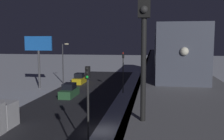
{
  "coord_description": "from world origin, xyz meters",
  "views": [
    {
      "loc": [
        -4.61,
        22.68,
        8.3
      ],
      "look_at": [
        2.88,
        -24.22,
        2.83
      ],
      "focal_mm": 42.12,
      "sensor_mm": 36.0,
      "label": 1
    }
  ],
  "objects_px": {
    "subway_train": "(164,44)",
    "traffic_light_near": "(88,96)",
    "sedan_yellow": "(79,79)",
    "sedan_green": "(69,91)",
    "traffic_light_mid": "(123,66)",
    "commercial_billboard": "(38,49)",
    "rail_signal": "(144,31)"
  },
  "relations": [
    {
      "from": "subway_train",
      "to": "traffic_light_near",
      "type": "bearing_deg",
      "value": 75.03
    },
    {
      "from": "sedan_green",
      "to": "commercial_billboard",
      "type": "relative_size",
      "value": 0.52
    },
    {
      "from": "sedan_green",
      "to": "traffic_light_mid",
      "type": "bearing_deg",
      "value": -152.65
    },
    {
      "from": "rail_signal",
      "to": "traffic_light_near",
      "type": "distance_m",
      "value": 12.12
    },
    {
      "from": "rail_signal",
      "to": "traffic_light_near",
      "type": "height_order",
      "value": "rail_signal"
    },
    {
      "from": "traffic_light_near",
      "to": "commercial_billboard",
      "type": "bearing_deg",
      "value": -58.39
    },
    {
      "from": "rail_signal",
      "to": "commercial_billboard",
      "type": "bearing_deg",
      "value": -60.9
    },
    {
      "from": "sedan_yellow",
      "to": "commercial_billboard",
      "type": "relative_size",
      "value": 0.46
    },
    {
      "from": "traffic_light_mid",
      "to": "sedan_yellow",
      "type": "bearing_deg",
      "value": -39.63
    },
    {
      "from": "sedan_yellow",
      "to": "traffic_light_near",
      "type": "bearing_deg",
      "value": 107.33
    },
    {
      "from": "subway_train",
      "to": "sedan_green",
      "type": "distance_m",
      "value": 16.18
    },
    {
      "from": "subway_train",
      "to": "sedan_green",
      "type": "bearing_deg",
      "value": 20.44
    },
    {
      "from": "subway_train",
      "to": "sedan_green",
      "type": "height_order",
      "value": "subway_train"
    },
    {
      "from": "traffic_light_near",
      "to": "traffic_light_mid",
      "type": "relative_size",
      "value": 1.0
    },
    {
      "from": "subway_train",
      "to": "rail_signal",
      "type": "bearing_deg",
      "value": 86.86
    },
    {
      "from": "subway_train",
      "to": "rail_signal",
      "type": "xyz_separation_m",
      "value": [
        1.85,
        33.77,
        0.95
      ]
    },
    {
      "from": "sedan_yellow",
      "to": "traffic_light_mid",
      "type": "xyz_separation_m",
      "value": [
        -9.3,
        7.7,
        3.4
      ]
    },
    {
      "from": "rail_signal",
      "to": "traffic_light_near",
      "type": "xyz_separation_m",
      "value": [
        4.39,
        -10.41,
        -4.37
      ]
    },
    {
      "from": "subway_train",
      "to": "sedan_yellow",
      "type": "bearing_deg",
      "value": -22.55
    },
    {
      "from": "rail_signal",
      "to": "sedan_yellow",
      "type": "distance_m",
      "value": 43.19
    },
    {
      "from": "rail_signal",
      "to": "sedan_yellow",
      "type": "relative_size",
      "value": 0.98
    },
    {
      "from": "sedan_green",
      "to": "traffic_light_mid",
      "type": "xyz_separation_m",
      "value": [
        -7.5,
        -3.88,
        3.4
      ]
    },
    {
      "from": "subway_train",
      "to": "sedan_yellow",
      "type": "relative_size",
      "value": 13.61
    },
    {
      "from": "subway_train",
      "to": "traffic_light_mid",
      "type": "height_order",
      "value": "subway_train"
    },
    {
      "from": "sedan_green",
      "to": "commercial_billboard",
      "type": "bearing_deg",
      "value": -37.9
    },
    {
      "from": "rail_signal",
      "to": "traffic_light_near",
      "type": "relative_size",
      "value": 0.62
    },
    {
      "from": "sedan_green",
      "to": "traffic_light_mid",
      "type": "relative_size",
      "value": 0.72
    },
    {
      "from": "rail_signal",
      "to": "traffic_light_mid",
      "type": "height_order",
      "value": "rail_signal"
    },
    {
      "from": "rail_signal",
      "to": "commercial_billboard",
      "type": "height_order",
      "value": "rail_signal"
    },
    {
      "from": "commercial_billboard",
      "to": "subway_train",
      "type": "bearing_deg",
      "value": 178.8
    },
    {
      "from": "rail_signal",
      "to": "sedan_green",
      "type": "height_order",
      "value": "rail_signal"
    },
    {
      "from": "rail_signal",
      "to": "traffic_light_mid",
      "type": "xyz_separation_m",
      "value": [
        4.39,
        -32.52,
        -4.37
      ]
    }
  ]
}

